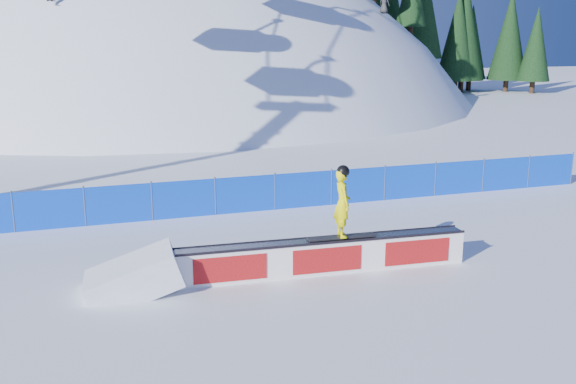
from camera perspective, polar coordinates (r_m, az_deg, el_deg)
name	(u,v)px	position (r m, az deg, el deg)	size (l,w,h in m)	color
ground	(359,248)	(17.59, 6.31, -5.01)	(160.00, 160.00, 0.00)	white
snow_hill	(170,292)	(62.22, -10.46, -8.72)	(64.00, 64.00, 64.00)	white
safety_fence	(304,190)	(21.43, 1.40, 0.20)	(22.05, 0.05, 1.30)	blue
rail_box	(324,256)	(15.66, 3.25, -5.71)	(7.24, 0.95, 0.87)	white
snow_ramp	(135,291)	(15.13, -13.47, -8.54)	(2.06, 1.37, 0.77)	white
snowboarder	(342,202)	(15.40, 4.86, -0.93)	(1.73, 0.64, 1.79)	black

